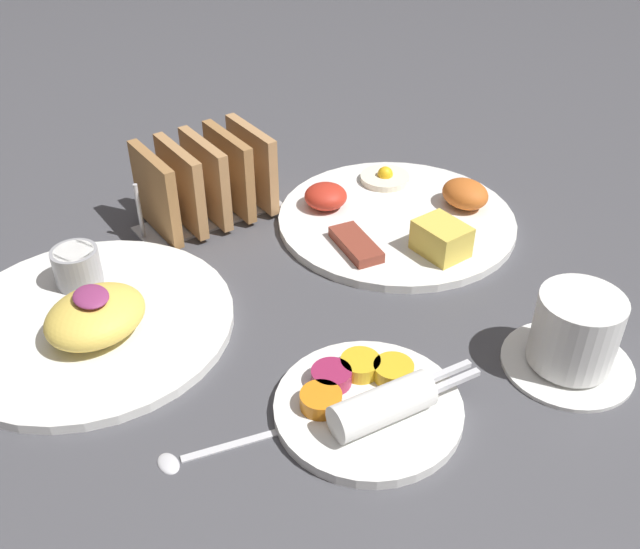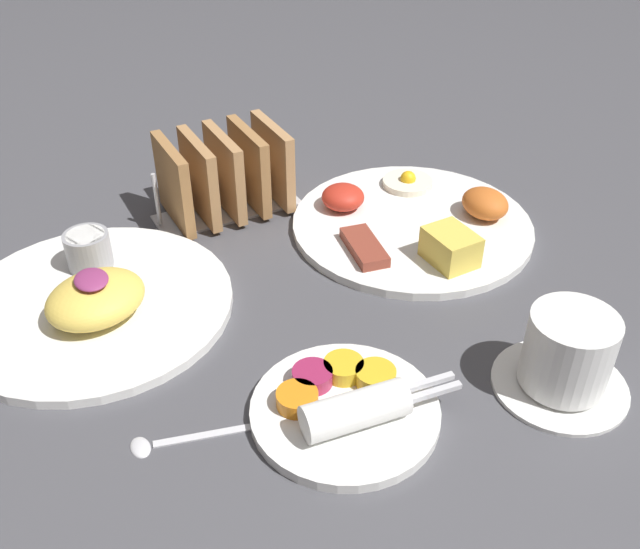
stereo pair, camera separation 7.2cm
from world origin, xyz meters
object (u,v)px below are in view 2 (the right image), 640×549
plate_condiments (345,405)px  plate_foreground (94,298)px  coffee_cup (567,357)px  toast_rack (225,176)px  plate_breakfast (415,222)px

plate_condiments → plate_foreground: 0.29m
plate_condiments → coffee_cup: size_ratio=1.45×
plate_condiments → toast_rack: (-0.36, 0.04, 0.04)m
plate_breakfast → coffee_cup: bearing=-7.3°
plate_foreground → coffee_cup: size_ratio=2.34×
coffee_cup → plate_breakfast: bearing=172.7°
plate_condiments → coffee_cup: bearing=71.9°
plate_foreground → toast_rack: toast_rack is taller
plate_breakfast → plate_condiments: 0.31m
plate_foreground → coffee_cup: (0.31, 0.34, 0.02)m
plate_breakfast → coffee_cup: size_ratio=2.37×
toast_rack → coffee_cup: bearing=18.8°
toast_rack → coffee_cup: (0.42, 0.14, -0.01)m
plate_foreground → toast_rack: bearing=121.5°
plate_condiments → toast_rack: toast_rack is taller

